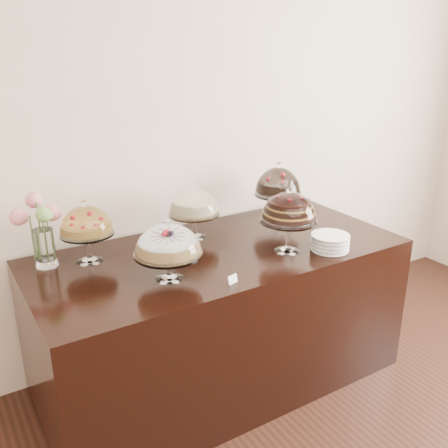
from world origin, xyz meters
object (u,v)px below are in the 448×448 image
cake_stand_sugar_sponge (168,243)px  flower_vase (41,229)px  cake_stand_fruit_tart (86,223)px  cake_stand_choco_layer (289,209)px  cake_stand_dark_choco (278,184)px  display_counter (220,317)px  cake_stand_cheesecake (194,204)px  plate_stack (330,242)px

cake_stand_sugar_sponge → flower_vase: bearing=135.2°
cake_stand_sugar_sponge → cake_stand_fruit_tart: size_ratio=0.98×
cake_stand_choco_layer → cake_stand_dark_choco: bearing=59.2°
display_counter → cake_stand_cheesecake: bearing=95.2°
cake_stand_choco_layer → cake_stand_fruit_tart: bearing=155.6°
cake_stand_sugar_sponge → cake_stand_fruit_tart: (-0.29, 0.43, 0.03)m
display_counter → cake_stand_dark_choco: cake_stand_dark_choco is taller
cake_stand_sugar_sponge → flower_vase: flower_vase is taller
display_counter → cake_stand_sugar_sponge: cake_stand_sugar_sponge is taller
cake_stand_cheesecake → cake_stand_dark_choco: 0.63m
cake_stand_sugar_sponge → cake_stand_cheesecake: cake_stand_cheesecake is taller
cake_stand_sugar_sponge → cake_stand_dark_choco: bearing=22.4°
cake_stand_cheesecake → cake_stand_fruit_tart: cake_stand_fruit_tart is taller
display_counter → cake_stand_fruit_tart: (-0.70, 0.25, 0.68)m
display_counter → cake_stand_choco_layer: 0.81m
display_counter → cake_stand_sugar_sponge: bearing=-156.5°
display_counter → cake_stand_fruit_tart: cake_stand_fruit_tart is taller
cake_stand_cheesecake → flower_vase: 0.90m
plate_stack → cake_stand_sugar_sponge: bearing=170.7°
display_counter → cake_stand_dark_choco: (0.60, 0.24, 0.71)m
cake_stand_sugar_sponge → cake_stand_cheesecake: (0.39, 0.45, 0.01)m
cake_stand_sugar_sponge → cake_stand_cheesecake: 0.59m
cake_stand_dark_choco → plate_stack: 0.62m
cake_stand_cheesecake → plate_stack: (0.58, -0.60, -0.17)m
cake_stand_cheesecake → flower_vase: (-0.90, 0.06, -0.00)m
cake_stand_fruit_tart → flower_vase: 0.24m
cake_stand_choco_layer → cake_stand_cheesecake: 0.60m
cake_stand_dark_choco → cake_stand_fruit_tart: bearing=179.5°
cake_stand_fruit_tart → flower_vase: flower_vase is taller
cake_stand_sugar_sponge → cake_stand_choco_layer: cake_stand_choco_layer is taller
plate_stack → flower_vase: bearing=155.8°
cake_stand_cheesecake → plate_stack: cake_stand_cheesecake is taller
cake_stand_cheesecake → cake_stand_sugar_sponge: bearing=-131.2°
cake_stand_sugar_sponge → cake_stand_choco_layer: bearing=-2.7°
display_counter → cake_stand_sugar_sponge: size_ratio=6.25×
cake_stand_dark_choco → display_counter: bearing=-158.4°
display_counter → flower_vase: size_ratio=5.55×
cake_stand_dark_choco → plate_stack: bearing=-95.0°
display_counter → flower_vase: 1.18m
cake_stand_dark_choco → plate_stack: size_ratio=1.86×
plate_stack → cake_stand_fruit_tart: bearing=154.8°
flower_vase → plate_stack: size_ratio=1.82×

